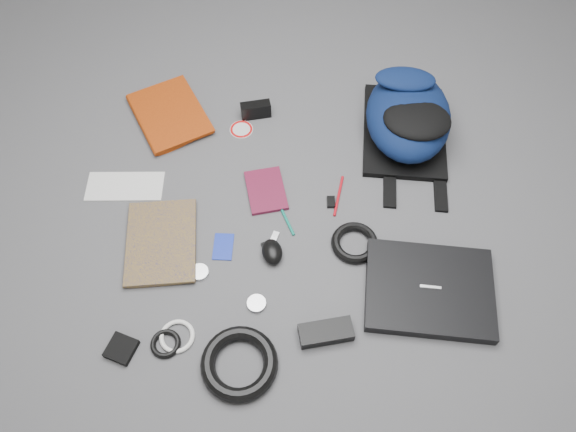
{
  "coord_description": "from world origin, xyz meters",
  "views": [
    {
      "loc": [
        -0.03,
        -0.9,
        1.48
      ],
      "look_at": [
        0.0,
        0.0,
        0.02
      ],
      "focal_mm": 35.0,
      "sensor_mm": 36.0,
      "label": 1
    }
  ],
  "objects_px": {
    "compact_camera": "(256,110)",
    "power_brick": "(326,332)",
    "backpack": "(408,115)",
    "laptop": "(429,290)",
    "mouse": "(272,252)",
    "pouch": "(121,349)",
    "comic_book": "(126,245)",
    "dvd_case": "(266,190)",
    "textbook_red": "(140,126)"
  },
  "relations": [
    {
      "from": "mouse",
      "to": "power_brick",
      "type": "bearing_deg",
      "value": -71.23
    },
    {
      "from": "mouse",
      "to": "power_brick",
      "type": "relative_size",
      "value": 0.58
    },
    {
      "from": "mouse",
      "to": "pouch",
      "type": "relative_size",
      "value": 1.16
    },
    {
      "from": "textbook_red",
      "to": "pouch",
      "type": "relative_size",
      "value": 4.03
    },
    {
      "from": "laptop",
      "to": "mouse",
      "type": "xyz_separation_m",
      "value": [
        -0.44,
        0.13,
        0.0
      ]
    },
    {
      "from": "dvd_case",
      "to": "textbook_red",
      "type": "bearing_deg",
      "value": 137.78
    },
    {
      "from": "backpack",
      "to": "dvd_case",
      "type": "bearing_deg",
      "value": -147.28
    },
    {
      "from": "laptop",
      "to": "dvd_case",
      "type": "xyz_separation_m",
      "value": [
        -0.46,
        0.37,
        -0.01
      ]
    },
    {
      "from": "backpack",
      "to": "comic_book",
      "type": "bearing_deg",
      "value": -148.03
    },
    {
      "from": "textbook_red",
      "to": "dvd_case",
      "type": "distance_m",
      "value": 0.51
    },
    {
      "from": "dvd_case",
      "to": "backpack",
      "type": "bearing_deg",
      "value": 16.1
    },
    {
      "from": "dvd_case",
      "to": "pouch",
      "type": "relative_size",
      "value": 2.25
    },
    {
      "from": "comic_book",
      "to": "laptop",
      "type": "bearing_deg",
      "value": -14.1
    },
    {
      "from": "laptop",
      "to": "power_brick",
      "type": "distance_m",
      "value": 0.32
    },
    {
      "from": "compact_camera",
      "to": "pouch",
      "type": "xyz_separation_m",
      "value": [
        -0.37,
        -0.83,
        -0.02
      ]
    },
    {
      "from": "textbook_red",
      "to": "compact_camera",
      "type": "bearing_deg",
      "value": -18.81
    },
    {
      "from": "backpack",
      "to": "dvd_case",
      "type": "distance_m",
      "value": 0.53
    },
    {
      "from": "mouse",
      "to": "dvd_case",
      "type": "bearing_deg",
      "value": 83.27
    },
    {
      "from": "laptop",
      "to": "pouch",
      "type": "xyz_separation_m",
      "value": [
        -0.85,
        -0.14,
        -0.01
      ]
    },
    {
      "from": "dvd_case",
      "to": "pouch",
      "type": "xyz_separation_m",
      "value": [
        -0.4,
        -0.5,
        0.0
      ]
    },
    {
      "from": "backpack",
      "to": "laptop",
      "type": "distance_m",
      "value": 0.59
    },
    {
      "from": "textbook_red",
      "to": "power_brick",
      "type": "distance_m",
      "value": 0.96
    },
    {
      "from": "compact_camera",
      "to": "power_brick",
      "type": "distance_m",
      "value": 0.82
    },
    {
      "from": "laptop",
      "to": "pouch",
      "type": "height_order",
      "value": "laptop"
    },
    {
      "from": "dvd_case",
      "to": "mouse",
      "type": "bearing_deg",
      "value": -95.48
    },
    {
      "from": "dvd_case",
      "to": "compact_camera",
      "type": "bearing_deg",
      "value": 85.93
    },
    {
      "from": "comic_book",
      "to": "pouch",
      "type": "distance_m",
      "value": 0.32
    },
    {
      "from": "compact_camera",
      "to": "pouch",
      "type": "distance_m",
      "value": 0.9
    },
    {
      "from": "textbook_red",
      "to": "backpack",
      "type": "bearing_deg",
      "value": -28.72
    },
    {
      "from": "textbook_red",
      "to": "compact_camera",
      "type": "height_order",
      "value": "compact_camera"
    },
    {
      "from": "dvd_case",
      "to": "power_brick",
      "type": "relative_size",
      "value": 1.12
    },
    {
      "from": "comic_book",
      "to": "compact_camera",
      "type": "relative_size",
      "value": 2.78
    },
    {
      "from": "comic_book",
      "to": "compact_camera",
      "type": "xyz_separation_m",
      "value": [
        0.39,
        0.51,
        0.02
      ]
    },
    {
      "from": "comic_book",
      "to": "pouch",
      "type": "height_order",
      "value": "comic_book"
    },
    {
      "from": "laptop",
      "to": "pouch",
      "type": "relative_size",
      "value": 4.91
    },
    {
      "from": "compact_camera",
      "to": "laptop",
      "type": "bearing_deg",
      "value": -63.23
    },
    {
      "from": "backpack",
      "to": "mouse",
      "type": "xyz_separation_m",
      "value": [
        -0.46,
        -0.45,
        -0.07
      ]
    },
    {
      "from": "backpack",
      "to": "comic_book",
      "type": "relative_size",
      "value": 1.51
    },
    {
      "from": "dvd_case",
      "to": "pouch",
      "type": "bearing_deg",
      "value": -137.49
    },
    {
      "from": "laptop",
      "to": "compact_camera",
      "type": "relative_size",
      "value": 3.49
    },
    {
      "from": "backpack",
      "to": "textbook_red",
      "type": "xyz_separation_m",
      "value": [
        -0.9,
        0.05,
        -0.07
      ]
    },
    {
      "from": "mouse",
      "to": "pouch",
      "type": "bearing_deg",
      "value": -156.93
    },
    {
      "from": "backpack",
      "to": "mouse",
      "type": "relative_size",
      "value": 5.06
    },
    {
      "from": "textbook_red",
      "to": "pouch",
      "type": "distance_m",
      "value": 0.78
    },
    {
      "from": "compact_camera",
      "to": "backpack",
      "type": "bearing_deg",
      "value": -19.6
    },
    {
      "from": "mouse",
      "to": "power_brick",
      "type": "distance_m",
      "value": 0.29
    },
    {
      "from": "textbook_red",
      "to": "mouse",
      "type": "distance_m",
      "value": 0.67
    },
    {
      "from": "compact_camera",
      "to": "pouch",
      "type": "height_order",
      "value": "compact_camera"
    },
    {
      "from": "backpack",
      "to": "mouse",
      "type": "height_order",
      "value": "backpack"
    },
    {
      "from": "backpack",
      "to": "power_brick",
      "type": "distance_m",
      "value": 0.78
    }
  ]
}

